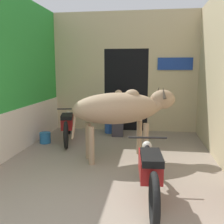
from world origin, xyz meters
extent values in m
cube|color=green|center=(-2.12, 2.45, 1.67)|extent=(0.18, 4.91, 3.34)
cube|color=silver|center=(-2.02, 2.45, 0.47)|extent=(0.03, 4.91, 0.93)
cube|color=#C6B289|center=(0.00, 5.00, 2.83)|extent=(4.06, 0.18, 1.02)
cube|color=#C6B289|center=(-1.30, 5.00, 1.16)|extent=(1.46, 0.18, 2.32)
cube|color=#C6B289|center=(1.35, 5.00, 1.16)|extent=(1.36, 0.18, 2.32)
cube|color=black|center=(0.05, 5.36, 1.16)|extent=(1.24, 0.90, 2.32)
cube|color=navy|center=(1.39, 4.89, 1.90)|extent=(0.94, 0.03, 0.33)
ellipsoid|color=tan|center=(0.11, 2.42, 1.02)|extent=(1.85, 1.27, 0.61)
ellipsoid|color=tan|center=(0.39, 2.54, 1.27)|extent=(0.36, 0.35, 0.22)
cylinder|color=tan|center=(0.84, 2.74, 1.07)|extent=(0.48, 0.42, 0.40)
ellipsoid|color=tan|center=(0.99, 2.80, 1.16)|extent=(0.61, 0.51, 0.39)
cylinder|color=tan|center=(-0.65, 2.10, 0.79)|extent=(0.14, 0.09, 0.65)
cylinder|color=tan|center=(0.53, 2.80, 0.36)|extent=(0.11, 0.11, 0.72)
cylinder|color=tan|center=(0.67, 2.47, 0.36)|extent=(0.11, 0.11, 0.72)
cylinder|color=tan|center=(-0.46, 2.37, 0.36)|extent=(0.11, 0.11, 0.72)
cylinder|color=tan|center=(-0.32, 2.05, 0.36)|extent=(0.11, 0.11, 0.72)
cone|color=#473D33|center=(0.89, 2.91, 1.31)|extent=(0.13, 0.18, 0.25)
cone|color=#473D33|center=(1.00, 2.66, 1.31)|extent=(0.13, 0.18, 0.25)
torus|color=black|center=(0.81, 0.23, 0.32)|extent=(0.13, 0.65, 0.64)
torus|color=black|center=(0.70, 1.49, 0.32)|extent=(0.13, 0.65, 0.64)
cube|color=maroon|center=(0.75, 0.86, 0.49)|extent=(0.34, 0.72, 0.28)
cube|color=black|center=(0.77, 0.67, 0.67)|extent=(0.31, 0.58, 0.09)
cylinder|color=black|center=(0.71, 1.35, 0.74)|extent=(0.58, 0.08, 0.03)
sphere|color=silver|center=(0.70, 1.44, 0.59)|extent=(0.15, 0.15, 0.15)
torus|color=black|center=(-1.11, 2.96, 0.31)|extent=(0.23, 0.62, 0.62)
torus|color=black|center=(-1.44, 4.22, 0.31)|extent=(0.23, 0.62, 0.62)
cube|color=maroon|center=(-1.27, 3.59, 0.47)|extent=(0.45, 0.76, 0.28)
cube|color=black|center=(-1.22, 3.40, 0.65)|extent=(0.40, 0.62, 0.09)
cylinder|color=black|center=(-1.40, 4.08, 0.72)|extent=(0.57, 0.18, 0.03)
sphere|color=silver|center=(-1.42, 4.17, 0.57)|extent=(0.15, 0.15, 0.15)
cube|color=#3D3842|center=(-0.09, 4.15, 0.23)|extent=(0.30, 0.14, 0.47)
cube|color=#3D3842|center=(-0.09, 4.24, 0.52)|extent=(0.30, 0.32, 0.11)
cube|color=#386B42|center=(-0.09, 4.31, 0.77)|extent=(0.42, 0.20, 0.50)
sphere|color=tan|center=(-0.09, 4.31, 1.12)|extent=(0.20, 0.20, 0.20)
cylinder|color=#2856B2|center=(-0.37, 4.50, 0.22)|extent=(0.24, 0.24, 0.43)
cylinder|color=#2856B2|center=(-0.37, 4.50, 0.45)|extent=(0.34, 0.34, 0.04)
cylinder|color=#23669E|center=(-1.74, 3.28, 0.13)|extent=(0.26, 0.26, 0.26)
camera|label=1|loc=(0.73, -2.53, 1.78)|focal=42.00mm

